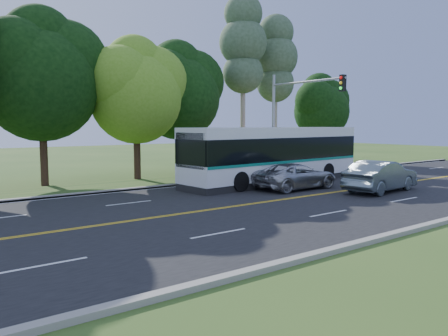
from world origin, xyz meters
TOP-DOWN VIEW (x-y plane):
  - ground at (0.00, 0.00)m, footprint 120.00×120.00m
  - road at (0.00, 0.00)m, footprint 60.00×14.00m
  - curb_north at (0.00, 7.15)m, footprint 60.00×0.30m
  - curb_south at (0.00, -7.15)m, footprint 60.00×0.30m
  - grass_verge at (0.00, 9.00)m, footprint 60.00×4.00m
  - lane_markings at (-0.09, 0.00)m, footprint 57.60×13.82m
  - tree_row at (-5.15, 12.13)m, footprint 44.70×9.10m
  - bougainvillea_hedge at (7.18, 8.15)m, footprint 9.50×2.25m
  - traffic_signal at (6.49, 5.40)m, footprint 0.42×6.10m
  - transit_bus at (4.29, 4.78)m, footprint 13.24×3.85m
  - sedan at (6.31, -1.33)m, footprint 5.22×2.28m
  - suv at (3.44, 2.17)m, footprint 5.13×2.38m

SIDE VIEW (x-z plane):
  - ground at x=0.00m, z-range 0.00..0.00m
  - road at x=0.00m, z-range 0.00..0.02m
  - lane_markings at x=-0.09m, z-range 0.02..0.02m
  - grass_verge at x=0.00m, z-range 0.00..0.10m
  - curb_north at x=0.00m, z-range 0.00..0.15m
  - curb_south at x=0.00m, z-range 0.00..0.15m
  - bougainvillea_hedge at x=7.18m, z-range -0.03..1.47m
  - suv at x=3.44m, z-range 0.02..1.44m
  - sedan at x=6.31m, z-range 0.02..1.69m
  - transit_bus at x=4.29m, z-range 0.00..3.42m
  - traffic_signal at x=6.49m, z-range 1.17..8.17m
  - tree_row at x=-5.15m, z-range -0.19..13.65m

